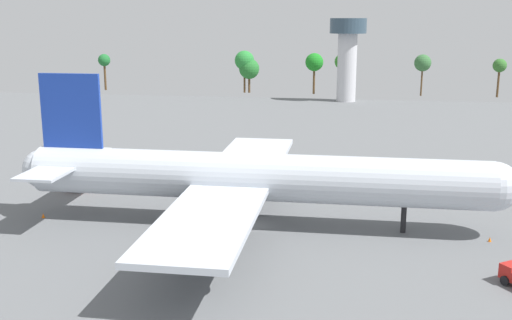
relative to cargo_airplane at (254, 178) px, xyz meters
The scene contains 8 objects.
ground_plane 6.55m from the cargo_airplane, ahead, with size 263.86×263.86×0.00m, color slate.
cargo_airplane is the anchor object (origin of this frame).
catering_truck 27.75m from the cargo_airplane, 34.20° to the left, with size 4.70×2.86×2.39m.
baggage_tug 33.10m from the cargo_airplane, 156.57° to the left, with size 4.63×5.35×2.04m.
safety_cone_nose 30.68m from the cargo_airplane, ahead, with size 0.41×0.41×0.59m, color orange.
safety_cone_tail 30.08m from the cargo_airplane, behind, with size 0.46×0.46×0.66m, color orange.
control_tower 127.63m from the cargo_airplane, 85.11° to the left, with size 11.82×11.82×26.84m.
tree_line_backdrop 145.27m from the cargo_airplane, 92.89° to the left, with size 147.49×7.44×15.30m.
Camera 1 is at (11.88, -77.04, 27.22)m, focal length 42.94 mm.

